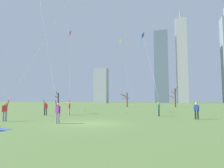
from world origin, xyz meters
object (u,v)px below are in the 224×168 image
at_px(kite_flyer_far_back_teal, 29,69).
at_px(kite_flyer_foreground_left_blue, 153,83).
at_px(kite_flyer_midfield_center_pink, 69,95).
at_px(bystander_far_off_by_trees, 196,110).
at_px(distant_kite_high_overhead_yellow, 119,49).
at_px(kite_flyer_midfield_right_red, 34,92).
at_px(bare_tree_right_of_center, 175,97).
at_px(bare_tree_left_of_center, 58,99).
at_px(distant_kite_drifting_left_green, 114,5).
at_px(bare_tree_leftmost, 127,99).
at_px(kite_flyer_foreground_right_orange, 48,53).

relative_size(kite_flyer_far_back_teal, kite_flyer_foreground_left_blue, 1.21).
height_order(kite_flyer_foreground_left_blue, kite_flyer_midfield_center_pink, kite_flyer_foreground_left_blue).
distance_m(bystander_far_off_by_trees, distant_kite_high_overhead_yellow, 31.04).
bearing_deg(kite_flyer_midfield_center_pink, kite_flyer_midfield_right_red, -152.54).
xyz_separation_m(kite_flyer_foreground_left_blue, bare_tree_right_of_center, (3.84, 26.80, -1.51)).
bearing_deg(bare_tree_right_of_center, kite_flyer_midfield_right_red, -119.29).
xyz_separation_m(bystander_far_off_by_trees, bare_tree_left_of_center, (-38.08, 37.05, 1.54)).
height_order(kite_flyer_midfield_right_red, bystander_far_off_by_trees, kite_flyer_midfield_right_red).
xyz_separation_m(kite_flyer_foreground_left_blue, distant_kite_high_overhead_yellow, (-9.32, 18.20, 10.11)).
xyz_separation_m(distant_kite_high_overhead_yellow, distant_kite_drifting_left_green, (0.02, -3.99, 9.37)).
xyz_separation_m(kite_flyer_midfield_right_red, kite_flyer_midfield_center_pink, (3.90, 2.03, -0.25)).
distance_m(kite_flyer_midfield_right_red, distant_kite_drifting_left_green, 29.36).
bearing_deg(kite_flyer_midfield_center_pink, bare_tree_leftmost, 87.39).
height_order(kite_flyer_foreground_right_orange, bystander_far_off_by_trees, kite_flyer_foreground_right_orange).
distance_m(distant_kite_drifting_left_green, bare_tree_right_of_center, 27.79).
relative_size(kite_flyer_foreground_left_blue, bystander_far_off_by_trees, 9.43).
relative_size(distant_kite_drifting_left_green, bare_tree_left_of_center, 5.67).
relative_size(kite_flyer_foreground_right_orange, kite_flyer_midfield_center_pink, 1.55).
distance_m(kite_flyer_midfield_center_pink, bare_tree_leftmost, 30.55).
bearing_deg(distant_kite_high_overhead_yellow, kite_flyer_far_back_teal, -92.08).
height_order(kite_flyer_foreground_left_blue, bare_tree_leftmost, kite_flyer_foreground_left_blue).
bearing_deg(bare_tree_leftmost, bare_tree_right_of_center, 0.32).
bearing_deg(bystander_far_off_by_trees, kite_flyer_midfield_center_pink, 171.05).
relative_size(kite_flyer_foreground_left_blue, distant_kite_high_overhead_yellow, 0.91).
relative_size(kite_flyer_foreground_right_orange, distant_kite_high_overhead_yellow, 1.21).
bearing_deg(bare_tree_left_of_center, kite_flyer_midfield_right_red, -62.45).
bearing_deg(bare_tree_leftmost, bystander_far_off_by_trees, -67.49).
bearing_deg(kite_flyer_far_back_teal, kite_flyer_foreground_right_orange, -8.00).
relative_size(kite_flyer_far_back_teal, bare_tree_leftmost, 4.49).
height_order(kite_flyer_far_back_teal, bare_tree_right_of_center, kite_flyer_far_back_teal).
distance_m(kite_flyer_midfield_right_red, bare_tree_right_of_center, 37.40).
bearing_deg(bare_tree_leftmost, kite_flyer_foreground_right_orange, -88.67).
bearing_deg(kite_flyer_foreground_right_orange, distant_kite_high_overhead_yellow, 92.02).
height_order(kite_flyer_far_back_teal, kite_flyer_foreground_left_blue, kite_flyer_far_back_teal).
xyz_separation_m(kite_flyer_far_back_teal, kite_flyer_foreground_right_orange, (2.16, -0.30, 1.31)).
relative_size(kite_flyer_midfield_center_pink, bare_tree_left_of_center, 2.75).
height_order(kite_flyer_foreground_right_orange, kite_flyer_midfield_right_red, kite_flyer_foreground_right_orange).
bearing_deg(bare_tree_left_of_center, kite_flyer_midfield_center_pink, -56.39).
relative_size(kite_flyer_foreground_left_blue, kite_flyer_midfield_center_pink, 1.17).
relative_size(kite_flyer_far_back_teal, kite_flyer_midfield_right_red, 1.55).
bearing_deg(kite_flyer_far_back_teal, bare_tree_leftmost, 88.13).
distance_m(kite_flyer_foreground_right_orange, kite_flyer_foreground_left_blue, 14.71).
bearing_deg(bare_tree_left_of_center, bystander_far_off_by_trees, -44.22).
distance_m(kite_flyer_midfield_center_pink, distant_kite_drifting_left_green, 27.76).
bearing_deg(kite_flyer_foreground_right_orange, kite_flyer_midfield_center_pink, 105.54).
height_order(kite_flyer_far_back_teal, bystander_far_off_by_trees, kite_flyer_far_back_teal).
bearing_deg(bare_tree_left_of_center, kite_flyer_foreground_right_orange, -59.44).
distance_m(kite_flyer_far_back_teal, distant_kite_drifting_left_green, 32.17).
distance_m(kite_flyer_midfield_center_pink, bystander_far_off_by_trees, 15.30).
bearing_deg(distant_kite_high_overhead_yellow, bare_tree_leftmost, 88.87).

